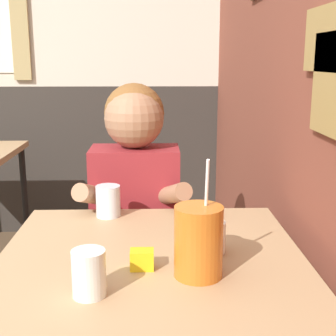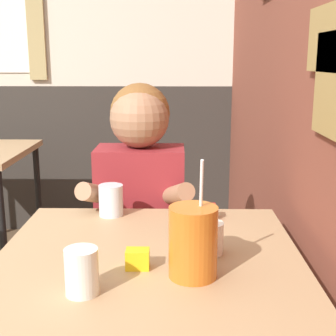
# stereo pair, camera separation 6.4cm
# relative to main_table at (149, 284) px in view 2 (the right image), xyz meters

# --- Properties ---
(brick_wall_right) EXTENTS (0.08, 4.62, 2.70)m
(brick_wall_right) POSITION_rel_main_table_xyz_m (0.51, 0.93, 0.66)
(brick_wall_right) COLOR brown
(brick_wall_right) RESTS_ON ground_plane
(back_wall) EXTENTS (5.64, 0.09, 2.70)m
(back_wall) POSITION_rel_main_table_xyz_m (-0.86, 2.27, 0.67)
(back_wall) COLOR beige
(back_wall) RESTS_ON ground_plane
(main_table) EXTENTS (0.83, 0.83, 0.77)m
(main_table) POSITION_rel_main_table_xyz_m (0.00, 0.00, 0.00)
(main_table) COLOR tan
(main_table) RESTS_ON ground_plane
(person_seated) EXTENTS (0.42, 0.42, 1.21)m
(person_seated) POSITION_rel_main_table_xyz_m (-0.07, 0.59, -0.03)
(person_seated) COLOR maroon
(person_seated) RESTS_ON ground_plane
(cocktail_pitcher) EXTENTS (0.12, 0.12, 0.30)m
(cocktail_pitcher) POSITION_rel_main_table_xyz_m (0.12, -0.11, 0.17)
(cocktail_pitcher) COLOR #C6661E
(cocktail_pitcher) RESTS_ON main_table
(glass_near_pitcher) EXTENTS (0.08, 0.08, 0.11)m
(glass_near_pitcher) POSITION_rel_main_table_xyz_m (-0.15, 0.34, 0.13)
(glass_near_pitcher) COLOR silver
(glass_near_pitcher) RESTS_ON main_table
(glass_center) EXTENTS (0.08, 0.08, 0.11)m
(glass_center) POSITION_rel_main_table_xyz_m (-0.14, -0.20, 0.13)
(glass_center) COLOR silver
(glass_center) RESTS_ON main_table
(glass_far_side) EXTENTS (0.08, 0.08, 0.09)m
(glass_far_side) POSITION_rel_main_table_xyz_m (0.17, 0.03, 0.12)
(glass_far_side) COLOR silver
(glass_far_side) RESTS_ON main_table
(condiment_ketchup) EXTENTS (0.06, 0.04, 0.05)m
(condiment_ketchup) POSITION_rel_main_table_xyz_m (0.18, 0.31, 0.10)
(condiment_ketchup) COLOR #B7140F
(condiment_ketchup) RESTS_ON main_table
(condiment_mustard) EXTENTS (0.06, 0.04, 0.05)m
(condiment_mustard) POSITION_rel_main_table_xyz_m (-0.02, -0.07, 0.10)
(condiment_mustard) COLOR yellow
(condiment_mustard) RESTS_ON main_table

